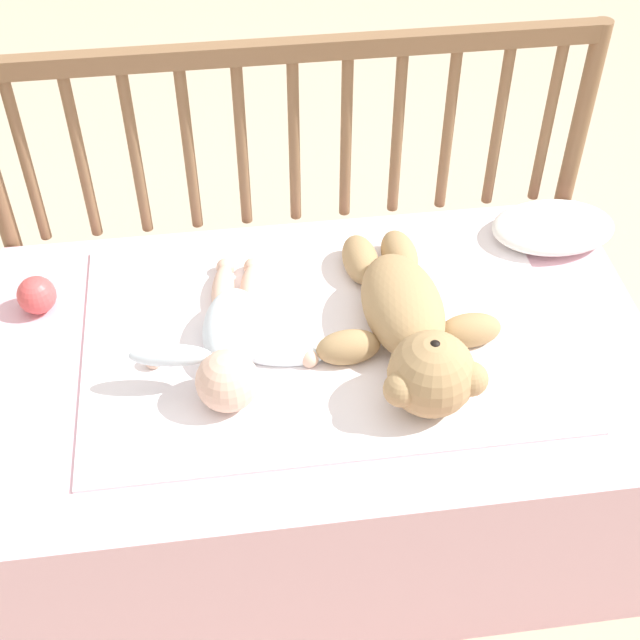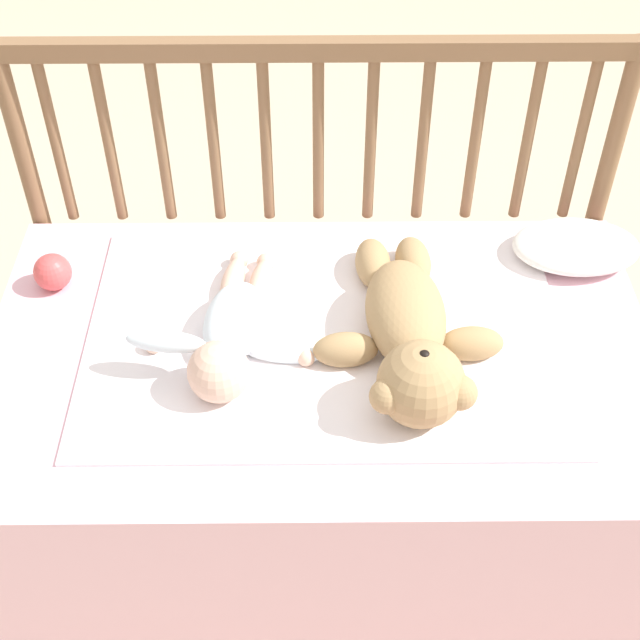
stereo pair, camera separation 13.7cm
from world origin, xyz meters
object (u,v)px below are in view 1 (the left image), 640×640
at_px(baby, 232,340).
at_px(small_pillow, 553,227).
at_px(teddy_bear, 410,326).
at_px(toy_ball, 37,295).

bearing_deg(baby, small_pillow, 20.20).
xyz_separation_m(teddy_bear, toy_ball, (-0.65, 0.19, -0.02)).
bearing_deg(small_pillow, toy_ball, -175.87).
distance_m(teddy_bear, small_pillow, 0.43).
relative_size(baby, toy_ball, 5.54).
distance_m(toy_ball, small_pillow, 0.99).
xyz_separation_m(baby, toy_ball, (-0.34, 0.17, -0.01)).
bearing_deg(teddy_bear, baby, 175.47).
relative_size(teddy_bear, small_pillow, 1.94).
relative_size(baby, small_pillow, 1.59).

